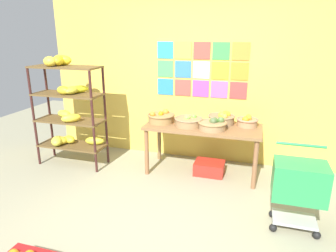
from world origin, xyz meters
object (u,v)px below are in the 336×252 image
fruit_basket_back_right (213,124)px  produce_crate_under_table (209,168)px  banana_shelf_unit (67,104)px  fruit_basket_left (222,118)px  shopping_cart (299,184)px  fruit_basket_right (189,121)px  display_table (203,131)px  fruit_basket_centre (247,121)px  fruit_basket_back_left (161,117)px

fruit_basket_back_right → produce_crate_under_table: (-0.04, 0.10, -0.69)m
banana_shelf_unit → produce_crate_under_table: (2.11, 0.23, -0.85)m
fruit_basket_left → shopping_cart: bearing=-52.2°
fruit_basket_right → banana_shelf_unit: bearing=-173.6°
fruit_basket_right → fruit_basket_back_right: fruit_basket_back_right is taller
display_table → produce_crate_under_table: display_table is taller
banana_shelf_unit → fruit_basket_right: (1.80, 0.20, -0.17)m
fruit_basket_centre → fruit_basket_back_right: bearing=-146.8°
fruit_basket_back_left → shopping_cart: bearing=-29.7°
fruit_basket_left → fruit_basket_back_left: fruit_basket_left is taller
banana_shelf_unit → fruit_basket_back_right: (2.15, 0.13, -0.16)m
fruit_basket_right → fruit_basket_back_right: 0.36m
banana_shelf_unit → fruit_basket_centre: banana_shelf_unit is taller
display_table → fruit_basket_back_left: 0.64m
display_table → fruit_basket_back_right: bearing=-38.3°
fruit_basket_right → fruit_basket_back_left: bearing=173.5°
fruit_basket_right → produce_crate_under_table: (0.31, 0.03, -0.69)m
display_table → fruit_basket_back_left: (-0.62, -0.01, 0.16)m
fruit_basket_right → fruit_basket_back_right: (0.35, -0.07, 0.01)m
fruit_basket_back_right → shopping_cart: size_ratio=0.45×
banana_shelf_unit → produce_crate_under_table: size_ratio=3.94×
shopping_cart → banana_shelf_unit: bearing=158.1°
display_table → fruit_basket_back_left: bearing=-179.5°
fruit_basket_back_right → fruit_basket_right: bearing=168.8°
fruit_basket_centre → produce_crate_under_table: (-0.47, -0.18, -0.69)m
fruit_basket_right → fruit_basket_left: fruit_basket_left is taller
fruit_basket_left → produce_crate_under_table: 0.74m
fruit_basket_right → fruit_basket_back_left: (-0.42, 0.05, 0.01)m
fruit_basket_left → produce_crate_under_table: bearing=-120.3°
fruit_basket_right → fruit_basket_left: 0.49m
fruit_basket_back_right → fruit_basket_back_left: bearing=171.4°
fruit_basket_left → fruit_basket_back_left: (-0.85, -0.19, -0.01)m
banana_shelf_unit → produce_crate_under_table: 2.29m
banana_shelf_unit → fruit_basket_right: 1.82m
fruit_basket_left → fruit_basket_back_left: 0.87m
fruit_basket_back_right → shopping_cart: fruit_basket_back_right is taller
fruit_basket_centre → fruit_basket_back_left: 1.22m
display_table → fruit_basket_centre: bearing=15.3°
banana_shelf_unit → fruit_basket_back_right: banana_shelf_unit is taller
banana_shelf_unit → fruit_basket_left: banana_shelf_unit is taller
banana_shelf_unit → fruit_basket_back_left: 1.41m
fruit_basket_right → shopping_cart: (1.37, -0.97, -0.27)m
fruit_basket_back_right → fruit_basket_back_left: size_ratio=0.97×
fruit_basket_back_left → fruit_basket_centre: bearing=7.9°
shopping_cart → fruit_basket_centre: bearing=108.0°
fruit_basket_left → produce_crate_under_table: size_ratio=0.92×
fruit_basket_back_left → shopping_cart: (1.79, -1.02, -0.28)m
banana_shelf_unit → fruit_basket_left: bearing=11.1°
fruit_basket_back_left → produce_crate_under_table: (0.73, -0.02, -0.70)m
fruit_basket_right → fruit_basket_centre: size_ratio=1.30×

